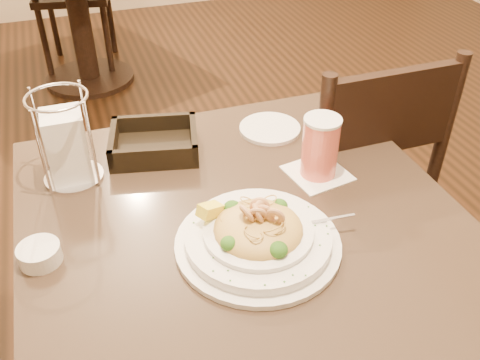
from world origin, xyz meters
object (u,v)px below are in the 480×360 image
object	(u,v)px
main_table	(243,291)
napkin_caddy	(67,144)
drink_glass	(320,147)
butter_ramekin	(40,254)
dining_chair_near	(350,182)
side_plate	(270,128)
pasta_bowl	(258,234)
bread_basket	(154,144)

from	to	relation	value
main_table	napkin_caddy	xyz separation A→B (m)	(-0.32, 0.25, 0.32)
main_table	drink_glass	distance (m)	0.38
napkin_caddy	drink_glass	bearing A→B (deg)	-17.42
napkin_caddy	butter_ramekin	xyz separation A→B (m)	(-0.08, -0.25, -0.07)
dining_chair_near	drink_glass	bearing A→B (deg)	42.13
butter_ramekin	main_table	bearing A→B (deg)	-0.34
side_plate	main_table	bearing A→B (deg)	-120.58
pasta_bowl	bread_basket	xyz separation A→B (m)	(-0.12, 0.39, -0.01)
dining_chair_near	drink_glass	distance (m)	0.43
main_table	butter_ramekin	distance (m)	0.47
main_table	pasta_bowl	xyz separation A→B (m)	(-0.00, -0.09, 0.26)
main_table	napkin_caddy	size ratio (longest dim) A/B	4.28
drink_glass	bread_basket	bearing A→B (deg)	147.46
dining_chair_near	pasta_bowl	xyz separation A→B (m)	(-0.44, -0.39, 0.26)
dining_chair_near	napkin_caddy	distance (m)	0.82
main_table	drink_glass	bearing A→B (deg)	22.43
main_table	butter_ramekin	bearing A→B (deg)	179.66
drink_glass	dining_chair_near	bearing A→B (deg)	42.80
main_table	napkin_caddy	world-z (taller)	napkin_caddy
drink_glass	side_plate	world-z (taller)	drink_glass
main_table	side_plate	world-z (taller)	side_plate
drink_glass	butter_ramekin	bearing A→B (deg)	-172.11
bread_basket	napkin_caddy	bearing A→B (deg)	-166.60
pasta_bowl	drink_glass	bearing A→B (deg)	39.88
side_plate	dining_chair_near	bearing A→B (deg)	-0.51
napkin_caddy	side_plate	bearing A→B (deg)	5.59
napkin_caddy	butter_ramekin	world-z (taller)	napkin_caddy
main_table	dining_chair_near	xyz separation A→B (m)	(0.44, 0.30, 0.00)
bread_basket	butter_ramekin	bearing A→B (deg)	-133.06
bread_basket	drink_glass	bearing A→B (deg)	-32.54
dining_chair_near	side_plate	xyz separation A→B (m)	(-0.26, 0.00, 0.23)
dining_chair_near	side_plate	size ratio (longest dim) A/B	5.91
bread_basket	butter_ramekin	size ratio (longest dim) A/B	2.99
dining_chair_near	butter_ramekin	xyz separation A→B (m)	(-0.84, -0.30, 0.25)
dining_chair_near	bread_basket	world-z (taller)	dining_chair_near
pasta_bowl	napkin_caddy	distance (m)	0.47
napkin_caddy	butter_ramekin	distance (m)	0.27
bread_basket	side_plate	xyz separation A→B (m)	(0.30, 0.00, -0.02)
butter_ramekin	dining_chair_near	bearing A→B (deg)	19.46
main_table	butter_ramekin	size ratio (longest dim) A/B	11.34
main_table	pasta_bowl	world-z (taller)	pasta_bowl
dining_chair_near	napkin_caddy	size ratio (longest dim) A/B	4.43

